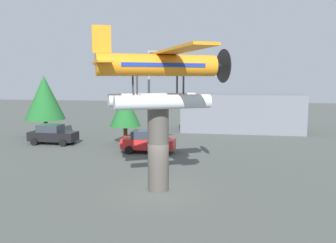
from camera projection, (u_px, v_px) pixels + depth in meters
ground_plane at (158, 190)px, 18.27m from camera, size 140.00×140.00×0.00m
display_pedestal at (158, 149)px, 18.00m from camera, size 1.10×1.10×4.38m
floatplane_monument at (160, 75)px, 17.56m from camera, size 7.12×9.75×4.00m
car_near_black at (53, 134)px, 30.97m from camera, size 4.20×2.02×1.76m
car_mid_red at (148, 141)px, 27.47m from camera, size 4.20×2.02×1.76m
streetlight_primary at (152, 97)px, 24.89m from camera, size 1.84×0.28×7.86m
storefront_building at (241, 113)px, 38.67m from camera, size 13.02×5.64×4.14m
tree_west at (45, 98)px, 34.74m from camera, size 3.98×3.98×6.17m
tree_east at (125, 109)px, 30.54m from camera, size 2.76×2.76×4.72m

